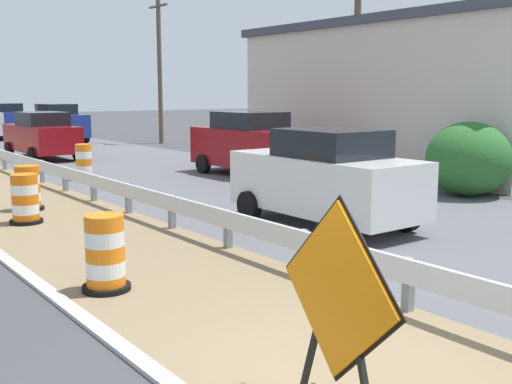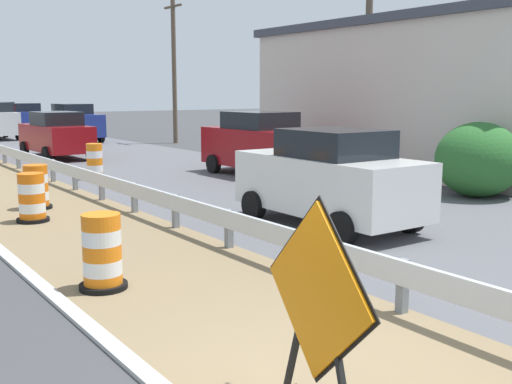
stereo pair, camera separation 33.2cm
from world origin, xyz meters
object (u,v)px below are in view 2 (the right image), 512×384
object	(u,v)px
warning_sign_diamond	(317,300)
car_trailing_near_lane	(263,144)
car_lead_far_lane	(330,178)
traffic_barrel_mid	(36,189)
traffic_barrel_close	(32,200)
car_distant_b	(56,135)
traffic_barrel_far	(95,163)
utility_pole_near	(368,58)
car_distant_c	(26,118)
utility_pole_mid	(174,68)
car_distant_a	(74,123)
traffic_barrel_nearest	(102,255)
car_mid_far_lane	(2,115)

from	to	relation	value
warning_sign_diamond	car_trailing_near_lane	distance (m)	15.49
car_lead_far_lane	traffic_barrel_mid	bearing A→B (deg)	38.86
traffic_barrel_close	car_distant_b	distance (m)	13.49
warning_sign_diamond	traffic_barrel_close	distance (m)	9.71
traffic_barrel_mid	traffic_barrel_far	distance (m)	5.07
car_trailing_near_lane	utility_pole_near	bearing A→B (deg)	74.34
car_distant_c	utility_pole_mid	size ratio (longest dim) A/B	0.57
traffic_barrel_mid	warning_sign_diamond	bearing A→B (deg)	-94.31
traffic_barrel_close	traffic_barrel_far	distance (m)	6.56
traffic_barrel_mid	car_distant_b	world-z (taller)	car_distant_b
car_distant_c	utility_pole_near	bearing A→B (deg)	7.84
traffic_barrel_close	car_distant_a	size ratio (longest dim) A/B	0.23
traffic_barrel_nearest	car_distant_b	bearing A→B (deg)	74.29
car_distant_c	utility_pole_near	xyz separation A→B (m)	(4.02, -28.64, 2.93)
car_trailing_near_lane	utility_pole_mid	world-z (taller)	utility_pole_mid
car_mid_far_lane	traffic_barrel_far	bearing A→B (deg)	-8.97
traffic_barrel_nearest	traffic_barrel_close	xyz separation A→B (m)	(0.50, 5.27, -0.01)
car_distant_a	utility_pole_near	distance (m)	19.39
traffic_barrel_nearest	car_distant_b	size ratio (longest dim) A/B	0.24
warning_sign_diamond	traffic_barrel_nearest	world-z (taller)	warning_sign_diamond
traffic_barrel_mid	utility_pole_mid	xyz separation A→B (m)	(11.76, 15.09, 3.54)
traffic_barrel_far	car_distant_b	world-z (taller)	car_distant_b
car_mid_far_lane	utility_pole_mid	bearing A→B (deg)	11.31
warning_sign_diamond	utility_pole_near	xyz separation A→B (m)	(12.51, 11.80, 2.88)
warning_sign_diamond	traffic_barrel_mid	distance (m)	11.19
car_distant_b	utility_pole_mid	distance (m)	9.15
car_distant_b	traffic_barrel_mid	bearing A→B (deg)	159.31
car_mid_far_lane	car_distant_b	bearing A→B (deg)	-8.91
car_lead_far_lane	utility_pole_mid	world-z (taller)	utility_pole_mid
car_trailing_near_lane	traffic_barrel_mid	bearing A→B (deg)	-79.14
traffic_barrel_nearest	car_lead_far_lane	world-z (taller)	car_lead_far_lane
car_distant_c	car_distant_b	bearing A→B (deg)	-11.43
utility_pole_near	traffic_barrel_mid	bearing A→B (deg)	-176.78
traffic_barrel_mid	utility_pole_mid	distance (m)	19.46
traffic_barrel_far	car_trailing_near_lane	world-z (taller)	car_trailing_near_lane
car_lead_far_lane	utility_pole_near	distance (m)	9.96
traffic_barrel_nearest	utility_pole_near	world-z (taller)	utility_pole_near
car_lead_far_lane	utility_pole_mid	bearing A→B (deg)	-19.48
car_lead_far_lane	car_distant_c	bearing A→B (deg)	-5.16
warning_sign_diamond	car_mid_far_lane	distance (m)	47.03
car_distant_a	utility_pole_near	size ratio (longest dim) A/B	0.61
car_distant_a	traffic_barrel_close	bearing A→B (deg)	-22.76
car_distant_c	utility_pole_near	distance (m)	29.07
car_lead_far_lane	car_distant_b	size ratio (longest dim) A/B	0.93
car_mid_far_lane	car_distant_a	distance (m)	15.75
traffic_barrel_close	car_distant_a	distance (m)	22.41
warning_sign_diamond	traffic_barrel_close	bearing A→B (deg)	-84.18
warning_sign_diamond	utility_pole_mid	distance (m)	29.26
traffic_barrel_close	car_distant_c	xyz separation A→B (m)	(8.16, 30.77, 0.52)
traffic_barrel_nearest	utility_pole_near	xyz separation A→B (m)	(12.68, 7.39, 3.44)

